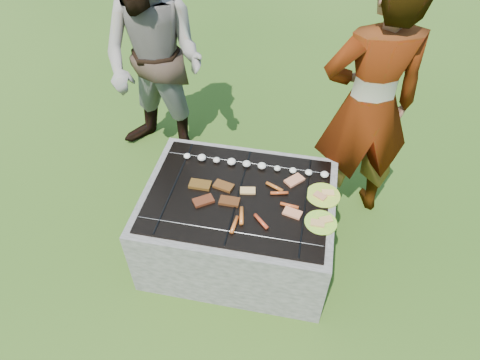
% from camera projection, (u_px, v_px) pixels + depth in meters
% --- Properties ---
extents(lawn, '(60.00, 60.00, 0.00)m').
position_uv_depth(lawn, '(239.00, 248.00, 3.31)').
color(lawn, '#254812').
rests_on(lawn, ground).
extents(fire_pit, '(1.30, 1.00, 0.62)m').
position_uv_depth(fire_pit, '(239.00, 225.00, 3.11)').
color(fire_pit, '#A89E95').
rests_on(fire_pit, ground).
extents(mushrooms, '(1.05, 0.06, 0.04)m').
position_uv_depth(mushrooms, '(251.00, 164.00, 3.06)').
color(mushrooms, white).
rests_on(mushrooms, fire_pit).
extents(pork_slabs, '(0.37, 0.28, 0.02)m').
position_uv_depth(pork_slabs, '(213.00, 192.00, 2.88)').
color(pork_slabs, '#8E5E19').
rests_on(pork_slabs, fire_pit).
extents(sausages, '(0.40, 0.49, 0.03)m').
position_uv_depth(sausages, '(261.00, 209.00, 2.77)').
color(sausages, '#C86521').
rests_on(sausages, fire_pit).
extents(bread_on_grate, '(0.44, 0.42, 0.02)m').
position_uv_depth(bread_on_grate, '(283.00, 193.00, 2.88)').
color(bread_on_grate, '#E8D476').
rests_on(bread_on_grate, fire_pit).
extents(plate_far, '(0.30, 0.30, 0.03)m').
position_uv_depth(plate_far, '(323.00, 195.00, 2.88)').
color(plate_far, yellow).
rests_on(plate_far, fire_pit).
extents(plate_near, '(0.24, 0.24, 0.03)m').
position_uv_depth(plate_near, '(321.00, 223.00, 2.71)').
color(plate_near, yellow).
rests_on(plate_near, fire_pit).
extents(cook, '(0.81, 0.64, 1.95)m').
position_uv_depth(cook, '(368.00, 107.00, 2.97)').
color(cook, gray).
rests_on(cook, ground).
extents(bystander, '(1.06, 0.92, 1.88)m').
position_uv_depth(bystander, '(155.00, 63.00, 3.47)').
color(bystander, gray).
rests_on(bystander, ground).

